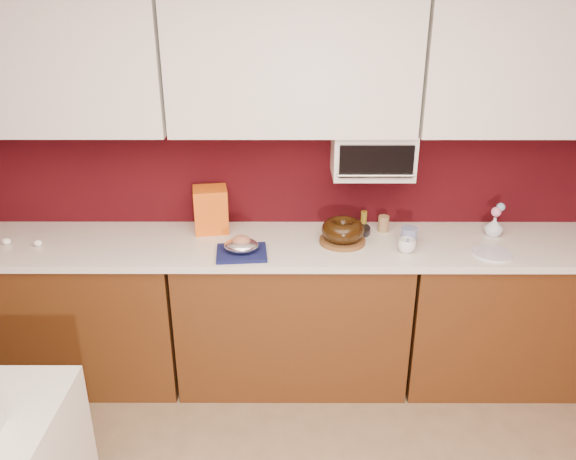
{
  "coord_description": "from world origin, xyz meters",
  "views": [
    {
      "loc": [
        -0.02,
        -0.97,
        2.22
      ],
      "look_at": [
        -0.02,
        1.84,
        1.02
      ],
      "focal_mm": 35.0,
      "sensor_mm": 36.0,
      "label": 1
    }
  ],
  "objects_px": {
    "blue_jar": "(409,237)",
    "flower_vase": "(494,225)",
    "toaster_oven": "(372,154)",
    "coffee_mug": "(407,244)",
    "pandoro_box": "(211,210)",
    "bundt_cake": "(343,230)",
    "foil_ham_nest": "(241,245)"
  },
  "relations": [
    {
      "from": "coffee_mug",
      "to": "flower_vase",
      "type": "bearing_deg",
      "value": 22.72
    },
    {
      "from": "pandoro_box",
      "to": "blue_jar",
      "type": "bearing_deg",
      "value": -20.48
    },
    {
      "from": "toaster_oven",
      "to": "bundt_cake",
      "type": "distance_m",
      "value": 0.46
    },
    {
      "from": "toaster_oven",
      "to": "blue_jar",
      "type": "xyz_separation_m",
      "value": [
        0.2,
        -0.21,
        -0.42
      ]
    },
    {
      "from": "toaster_oven",
      "to": "pandoro_box",
      "type": "relative_size",
      "value": 1.7
    },
    {
      "from": "bundt_cake",
      "to": "coffee_mug",
      "type": "distance_m",
      "value": 0.36
    },
    {
      "from": "foil_ham_nest",
      "to": "blue_jar",
      "type": "xyz_separation_m",
      "value": [
        0.93,
        0.12,
        -0.0
      ]
    },
    {
      "from": "foil_ham_nest",
      "to": "toaster_oven",
      "type": "bearing_deg",
      "value": 24.12
    },
    {
      "from": "bundt_cake",
      "to": "flower_vase",
      "type": "bearing_deg",
      "value": 6.84
    },
    {
      "from": "coffee_mug",
      "to": "pandoro_box",
      "type": "bearing_deg",
      "value": 164.64
    },
    {
      "from": "foil_ham_nest",
      "to": "flower_vase",
      "type": "bearing_deg",
      "value": 10.32
    },
    {
      "from": "bundt_cake",
      "to": "flower_vase",
      "type": "distance_m",
      "value": 0.9
    },
    {
      "from": "pandoro_box",
      "to": "flower_vase",
      "type": "height_order",
      "value": "pandoro_box"
    },
    {
      "from": "toaster_oven",
      "to": "foil_ham_nest",
      "type": "distance_m",
      "value": 0.9
    },
    {
      "from": "coffee_mug",
      "to": "blue_jar",
      "type": "bearing_deg",
      "value": 72.51
    },
    {
      "from": "bundt_cake",
      "to": "foil_ham_nest",
      "type": "xyz_separation_m",
      "value": [
        -0.56,
        -0.16,
        -0.03
      ]
    },
    {
      "from": "foil_ham_nest",
      "to": "coffee_mug",
      "type": "relative_size",
      "value": 2.01
    },
    {
      "from": "pandoro_box",
      "to": "blue_jar",
      "type": "distance_m",
      "value": 1.15
    },
    {
      "from": "pandoro_box",
      "to": "coffee_mug",
      "type": "relative_size",
      "value": 2.88
    },
    {
      "from": "flower_vase",
      "to": "coffee_mug",
      "type": "bearing_deg",
      "value": -157.28
    },
    {
      "from": "toaster_oven",
      "to": "blue_jar",
      "type": "distance_m",
      "value": 0.51
    },
    {
      "from": "bundt_cake",
      "to": "foil_ham_nest",
      "type": "distance_m",
      "value": 0.58
    },
    {
      "from": "toaster_oven",
      "to": "bundt_cake",
      "type": "height_order",
      "value": "toaster_oven"
    },
    {
      "from": "coffee_mug",
      "to": "toaster_oven",
      "type": "bearing_deg",
      "value": 120.79
    },
    {
      "from": "blue_jar",
      "to": "flower_vase",
      "type": "relative_size",
      "value": 0.86
    },
    {
      "from": "toaster_oven",
      "to": "pandoro_box",
      "type": "distance_m",
      "value": 0.99
    },
    {
      "from": "pandoro_box",
      "to": "bundt_cake",
      "type": "bearing_deg",
      "value": -22.73
    },
    {
      "from": "coffee_mug",
      "to": "blue_jar",
      "type": "relative_size",
      "value": 0.84
    },
    {
      "from": "toaster_oven",
      "to": "blue_jar",
      "type": "bearing_deg",
      "value": -46.07
    },
    {
      "from": "flower_vase",
      "to": "toaster_oven",
      "type": "bearing_deg",
      "value": 175.18
    },
    {
      "from": "bundt_cake",
      "to": "pandoro_box",
      "type": "bearing_deg",
      "value": 166.77
    },
    {
      "from": "toaster_oven",
      "to": "foil_ham_nest",
      "type": "bearing_deg",
      "value": -155.88
    }
  ]
}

